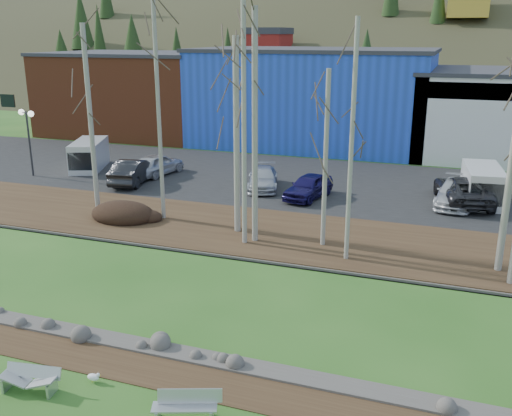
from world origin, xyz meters
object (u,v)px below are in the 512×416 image
at_px(bench_damaged, 31,379).
at_px(van_grey, 89,155).
at_px(bench_intact, 186,406).
at_px(van_white, 483,185).
at_px(seagull, 94,377).
at_px(car_2, 263,178).
at_px(car_4, 463,190).
at_px(car_5, 455,193).
at_px(car_1, 133,171).
at_px(car_0, 157,164).
at_px(street_lamp, 27,124).
at_px(car_3, 308,186).

distance_m(bench_damaged, van_grey, 27.15).
distance_m(bench_intact, van_white, 24.34).
relative_size(seagull, van_grey, 0.09).
bearing_deg(car_2, car_4, -13.69).
relative_size(car_5, van_grey, 0.97).
distance_m(car_1, car_2, 8.54).
height_order(car_0, car_5, car_0).
xyz_separation_m(seagull, street_lamp, (-18.19, 19.10, 3.51)).
bearing_deg(street_lamp, car_2, 30.48).
relative_size(car_4, car_5, 1.17).
distance_m(car_1, van_white, 21.54).
bearing_deg(bench_damaged, car_2, 83.55).
relative_size(bench_intact, street_lamp, 0.38).
xyz_separation_m(bench_damaged, car_0, (-8.83, 23.06, 0.53)).
distance_m(bench_intact, seagull, 3.29).
xyz_separation_m(car_2, car_3, (3.28, -1.24, 0.06)).
height_order(car_2, van_grey, van_grey).
distance_m(car_2, car_4, 11.93).
relative_size(bench_damaged, van_white, 0.35).
distance_m(bench_intact, car_3, 20.77).
bearing_deg(van_grey, car_5, -23.55).
bearing_deg(car_1, van_grey, -35.33).
relative_size(seagull, car_1, 0.09).
xyz_separation_m(bench_intact, car_2, (-5.44, 21.89, 0.37)).
height_order(bench_damaged, car_1, car_1).
bearing_deg(car_3, van_white, 26.10).
relative_size(car_2, car_4, 0.80).
bearing_deg(car_2, car_3, -37.78).
xyz_separation_m(van_white, van_grey, (-26.48, -0.42, -0.01)).
relative_size(car_1, van_grey, 0.97).
xyz_separation_m(car_3, car_4, (8.63, 1.95, 0.07)).
xyz_separation_m(street_lamp, van_white, (28.93, 3.44, -2.52)).
distance_m(street_lamp, car_3, 19.48).
xyz_separation_m(bench_damaged, street_lamp, (-16.79, 20.02, 3.31)).
height_order(car_5, van_white, van_white).
xyz_separation_m(car_4, van_white, (1.04, 0.54, 0.24)).
distance_m(car_0, car_1, 2.45).
xyz_separation_m(bench_intact, van_grey, (-18.96, 22.72, 0.73)).
height_order(street_lamp, van_grey, street_lamp).
bearing_deg(car_5, van_grey, -176.83).
xyz_separation_m(bench_damaged, van_grey, (-14.34, 23.04, 0.78)).
height_order(street_lamp, van_white, street_lamp).
bearing_deg(car_0, street_lamp, 29.99).
distance_m(bench_damaged, car_4, 25.46).
bearing_deg(bench_intact, seagull, 149.16).
height_order(car_3, van_grey, van_grey).
relative_size(car_1, van_white, 1.00).
height_order(car_0, car_2, car_0).
distance_m(car_1, car_5, 19.99).
distance_m(car_3, car_4, 8.84).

